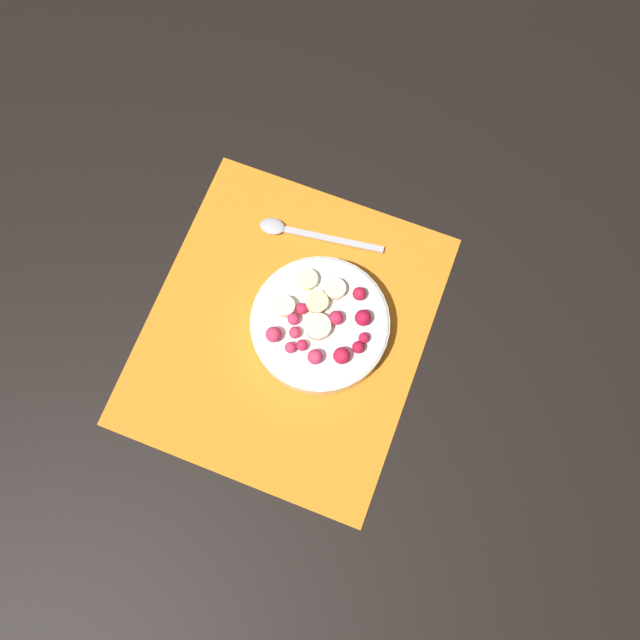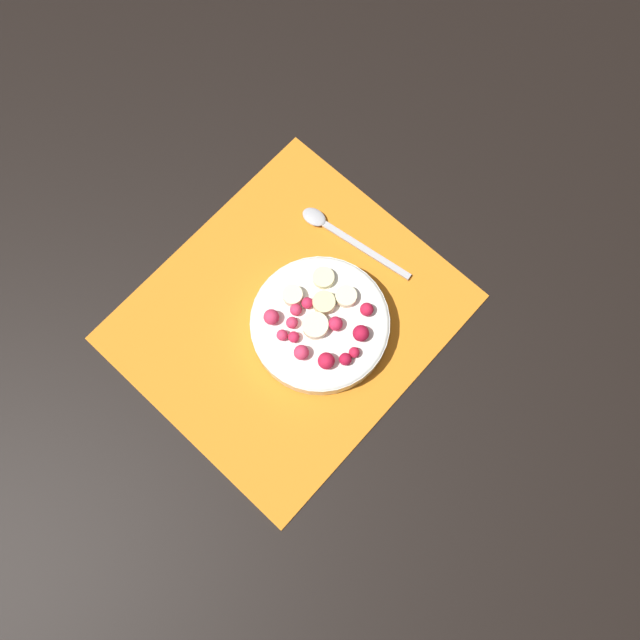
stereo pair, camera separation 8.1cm
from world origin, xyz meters
TOP-DOWN VIEW (x-y plane):
  - ground_plane at (0.00, 0.00)m, footprint 3.00×3.00m
  - placemat at (0.00, 0.00)m, footprint 0.42×0.37m
  - fruit_bowl at (0.02, -0.04)m, footprint 0.18×0.18m
  - spoon at (0.14, 0.04)m, footprint 0.04×0.18m

SIDE VIEW (x-z plane):
  - ground_plane at x=0.00m, z-range 0.00..0.00m
  - placemat at x=0.00m, z-range 0.00..0.01m
  - spoon at x=0.14m, z-range 0.01..0.01m
  - fruit_bowl at x=0.02m, z-range 0.00..0.05m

